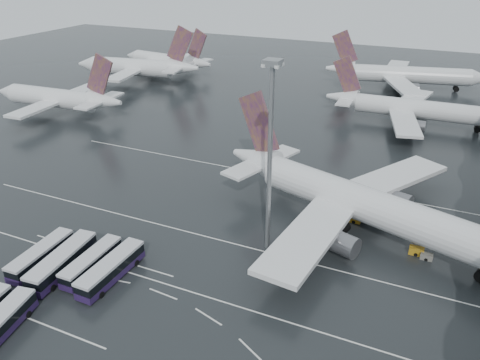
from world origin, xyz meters
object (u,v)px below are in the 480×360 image
at_px(bus_row_near_d, 111,269).
at_px(floodlight_mast, 270,137).
at_px(gse_cart_belly_e, 355,219).
at_px(airliner_main, 360,204).
at_px(bus_row_near_a, 41,255).
at_px(jet_remote_far, 168,61).
at_px(airliner_gate_c, 402,75).
at_px(jet_remote_mid, 139,68).
at_px(gse_cart_belly_d, 427,256).
at_px(jet_remote_west, 60,99).
at_px(airliner_gate_b, 412,109).
at_px(bus_row_near_c, 92,262).
at_px(bus_row_near_b, 62,262).
at_px(gse_cart_belly_a, 416,251).

height_order(bus_row_near_d, floodlight_mast, floodlight_mast).
xyz_separation_m(floodlight_mast, gse_cart_belly_e, (11.70, 14.31, -19.15)).
distance_m(airliner_main, bus_row_near_a, 53.83).
height_order(jet_remote_far, floodlight_mast, floodlight_mast).
distance_m(airliner_gate_c, jet_remote_mid, 96.53).
height_order(jet_remote_mid, gse_cart_belly_d, jet_remote_mid).
distance_m(jet_remote_west, gse_cart_belly_e, 97.88).
distance_m(bus_row_near_a, gse_cart_belly_e, 54.38).
relative_size(airliner_gate_c, bus_row_near_d, 4.26).
relative_size(airliner_gate_b, bus_row_near_d, 3.93).
distance_m(jet_remote_mid, bus_row_near_d, 119.93).
bearing_deg(jet_remote_mid, gse_cart_belly_e, 135.47).
distance_m(airliner_gate_c, gse_cart_belly_e, 99.44).
distance_m(airliner_main, airliner_gate_b, 63.26).
xyz_separation_m(airliner_gate_b, bus_row_near_d, (-33.33, -92.79, -2.73)).
xyz_separation_m(jet_remote_west, bus_row_near_a, (51.69, -59.27, -3.41)).
distance_m(jet_remote_mid, bus_row_near_c, 117.44).
height_order(bus_row_near_a, bus_row_near_c, bus_row_near_a).
xyz_separation_m(airliner_main, gse_cart_belly_d, (12.14, -4.39, -4.76)).
height_order(airliner_main, bus_row_near_c, airliner_main).
bearing_deg(jet_remote_west, airliner_gate_b, -163.64).
height_order(bus_row_near_a, gse_cart_belly_d, bus_row_near_a).
bearing_deg(airliner_gate_b, gse_cart_belly_e, -94.14).
bearing_deg(gse_cart_belly_e, bus_row_near_b, -138.50).
bearing_deg(bus_row_near_a, gse_cart_belly_e, -54.80).
relative_size(airliner_gate_c, gse_cart_belly_a, 24.01).
distance_m(airliner_gate_b, bus_row_near_c, 99.75).
relative_size(airliner_gate_b, airliner_gate_c, 0.92).
bearing_deg(airliner_gate_b, airliner_main, -93.10).
xyz_separation_m(bus_row_near_b, gse_cart_belly_e, (38.17, 33.77, -1.22)).
distance_m(bus_row_near_a, gse_cart_belly_d, 61.96).
distance_m(airliner_gate_b, gse_cart_belly_d, 68.46).
bearing_deg(airliner_gate_b, floodlight_mast, -102.36).
distance_m(bus_row_near_b, gse_cart_belly_e, 50.98).
distance_m(bus_row_near_c, floodlight_mast, 33.77).
bearing_deg(airliner_main, gse_cart_belly_a, -0.76).
xyz_separation_m(jet_remote_mid, gse_cart_belly_d, (109.09, -75.06, -5.02)).
bearing_deg(airliner_gate_b, bus_row_near_a, -117.06).
height_order(airliner_gate_c, floodlight_mast, floodlight_mast).
bearing_deg(gse_cart_belly_d, airliner_main, 160.12).
xyz_separation_m(jet_remote_mid, floodlight_mast, (84.23, -82.51, 14.25)).
height_order(airliner_gate_c, bus_row_near_c, airliner_gate_c).
height_order(bus_row_near_c, gse_cart_belly_d, bus_row_near_c).
xyz_separation_m(airliner_gate_b, bus_row_near_b, (-41.32, -94.52, -2.64)).
height_order(airliner_gate_b, bus_row_near_a, airliner_gate_b).
bearing_deg(jet_remote_far, bus_row_near_b, 123.04).
xyz_separation_m(airliner_gate_c, gse_cart_belly_e, (4.53, -99.24, -4.38)).
height_order(bus_row_near_b, gse_cart_belly_e, bus_row_near_b).
relative_size(airliner_main, airliner_gate_c, 1.09).
height_order(airliner_gate_c, gse_cart_belly_d, airliner_gate_c).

